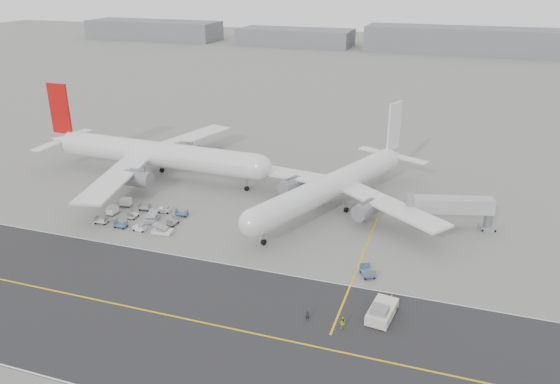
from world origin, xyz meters
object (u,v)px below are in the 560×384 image
(airliner_a, at_px, (153,154))
(airliner_b, at_px, (334,185))
(ground_crew_b, at_px, (342,323))
(ground_crew_a, at_px, (307,316))
(jet_bridge, at_px, (451,207))
(pushback_tug, at_px, (382,311))

(airliner_a, xyz_separation_m, airliner_b, (43.56, -4.10, -0.64))
(airliner_a, bearing_deg, ground_crew_b, -126.16)
(airliner_a, bearing_deg, ground_crew_a, -128.73)
(airliner_b, height_order, jet_bridge, airliner_b)
(ground_crew_a, relative_size, ground_crew_b, 0.84)
(airliner_a, xyz_separation_m, ground_crew_b, (54.10, -42.52, -4.91))
(airliner_b, xyz_separation_m, pushback_tug, (15.20, -34.21, -4.19))
(pushback_tug, xyz_separation_m, jet_bridge, (7.48, 32.45, 3.43))
(jet_bridge, bearing_deg, pushback_tug, -117.44)
(airliner_a, relative_size, ground_crew_b, 31.90)
(ground_crew_a, height_order, ground_crew_b, ground_crew_b)
(ground_crew_a, bearing_deg, jet_bridge, 49.75)
(pushback_tug, bearing_deg, airliner_b, 121.46)
(airliner_a, bearing_deg, jet_bridge, -93.04)
(airliner_a, relative_size, ground_crew_a, 37.89)
(pushback_tug, distance_m, ground_crew_a, 10.44)
(airliner_a, relative_size, jet_bridge, 3.46)
(airliner_a, relative_size, airliner_b, 1.19)
(ground_crew_a, bearing_deg, ground_crew_b, -17.60)
(jet_bridge, relative_size, ground_crew_b, 9.22)
(airliner_a, xyz_separation_m, jet_bridge, (66.24, -5.85, -1.40))
(airliner_b, xyz_separation_m, jet_bridge, (22.68, -1.76, -0.76))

